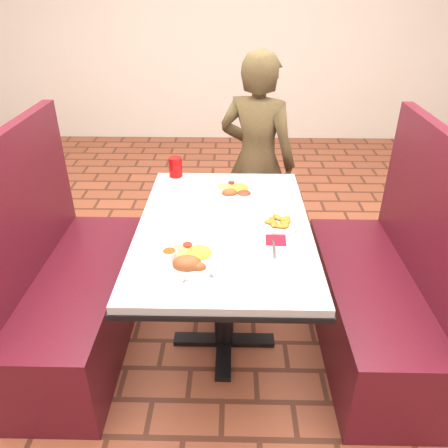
{
  "coord_description": "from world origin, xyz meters",
  "views": [
    {
      "loc": [
        0.04,
        -1.77,
        1.76
      ],
      "look_at": [
        0.0,
        0.0,
        0.75
      ],
      "focal_mm": 35.0,
      "sensor_mm": 36.0,
      "label": 1
    }
  ],
  "objects": [
    {
      "name": "dining_table",
      "position": [
        0.0,
        0.0,
        0.65
      ],
      "size": [
        0.81,
        1.21,
        0.75
      ],
      "color": "#AFB1B4",
      "rests_on": "ground"
    },
    {
      "name": "near_dinner_plate",
      "position": [
        -0.13,
        -0.31,
        0.78
      ],
      "size": [
        0.27,
        0.27,
        0.08
      ],
      "rotation": [
        0.0,
        0.0,
        0.15
      ],
      "color": "white",
      "rests_on": "dining_table"
    },
    {
      "name": "fork_utensil",
      "position": [
        -0.12,
        -0.39,
        0.76
      ],
      "size": [
        0.07,
        0.13,
        0.0
      ],
      "primitive_type": "cube",
      "rotation": [
        0.0,
        0.0,
        -0.45
      ],
      "color": "silver",
      "rests_on": "dining_table"
    },
    {
      "name": "lettuce_shreds",
      "position": [
        0.04,
        0.06,
        0.75
      ],
      "size": [
        0.28,
        0.32,
        0.0
      ],
      "primitive_type": null,
      "color": "#95C44E",
      "rests_on": "dining_table"
    },
    {
      "name": "red_tumbler",
      "position": [
        -0.29,
        0.56,
        0.81
      ],
      "size": [
        0.08,
        0.08,
        0.11
      ],
      "primitive_type": "cylinder",
      "color": "#B20C0B",
      "rests_on": "dining_table"
    },
    {
      "name": "far_dinner_plate",
      "position": [
        0.05,
        0.34,
        0.77
      ],
      "size": [
        0.25,
        0.25,
        0.06
      ],
      "rotation": [
        0.0,
        0.0,
        0.1
      ],
      "color": "white",
      "rests_on": "dining_table"
    },
    {
      "name": "maroon_napkin",
      "position": [
        0.23,
        -0.14,
        0.75
      ],
      "size": [
        0.09,
        0.09,
        0.0
      ],
      "primitive_type": "cube",
      "rotation": [
        0.0,
        0.0,
        -0.05
      ],
      "color": "maroon",
      "rests_on": "dining_table"
    },
    {
      "name": "spoon_utensil",
      "position": [
        0.22,
        -0.22,
        0.76
      ],
      "size": [
        0.02,
        0.14,
        0.0
      ],
      "primitive_type": "cube",
      "rotation": [
        0.0,
        0.0,
        -0.04
      ],
      "color": "silver",
      "rests_on": "dining_table"
    },
    {
      "name": "booth_bench_left",
      "position": [
        -0.8,
        0.0,
        0.33
      ],
      "size": [
        0.47,
        1.2,
        1.17
      ],
      "color": "#5A1421",
      "rests_on": "ground"
    },
    {
      "name": "plantain_plate",
      "position": [
        0.26,
        -0.01,
        0.76
      ],
      "size": [
        0.19,
        0.19,
        0.03
      ],
      "rotation": [
        0.0,
        0.0,
        0.13
      ],
      "color": "white",
      "rests_on": "dining_table"
    },
    {
      "name": "paper_napkin",
      "position": [
        0.28,
        -0.49,
        0.76
      ],
      "size": [
        0.2,
        0.15,
        0.01
      ],
      "primitive_type": "cube",
      "rotation": [
        0.0,
        0.0,
        0.0
      ],
      "color": "white",
      "rests_on": "dining_table"
    },
    {
      "name": "knife_utensil",
      "position": [
        -0.08,
        -0.34,
        0.76
      ],
      "size": [
        0.11,
        0.17,
        0.0
      ],
      "primitive_type": "cube",
      "rotation": [
        0.0,
        0.0,
        0.54
      ],
      "color": "silver",
      "rests_on": "dining_table"
    },
    {
      "name": "diner_person",
      "position": [
        0.2,
        0.91,
        0.7
      ],
      "size": [
        0.6,
        0.51,
        1.4
      ],
      "primitive_type": "imported",
      "rotation": [
        0.0,
        0.0,
        2.74
      ],
      "color": "brown",
      "rests_on": "ground"
    },
    {
      "name": "booth_bench_right",
      "position": [
        0.8,
        0.0,
        0.33
      ],
      "size": [
        0.47,
        1.2,
        1.17
      ],
      "color": "#5A1421",
      "rests_on": "ground"
    }
  ]
}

